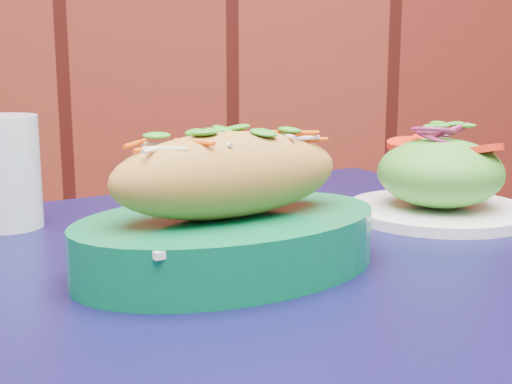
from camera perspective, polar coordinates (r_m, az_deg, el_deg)
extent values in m
cube|color=black|center=(0.65, 2.84, -7.43)|extent=(1.06, 1.06, 0.03)
cube|color=white|center=(0.63, -2.19, -2.25)|extent=(0.25, 0.21, 0.01)
ellipsoid|color=#BD823C|center=(0.62, -2.22, 1.39)|extent=(0.24, 0.17, 0.08)
cylinder|color=white|center=(0.86, 14.37, -1.49)|extent=(0.21, 0.21, 0.01)
ellipsoid|color=#4C992D|center=(0.86, 14.52, 1.52)|extent=(0.15, 0.15, 0.08)
cylinder|color=red|center=(0.84, 17.83, 3.56)|extent=(0.04, 0.04, 0.01)
cylinder|color=red|center=(0.87, 11.84, 4.10)|extent=(0.04, 0.04, 0.01)
cylinder|color=red|center=(0.89, 13.63, 4.22)|extent=(0.04, 0.04, 0.01)
torus|color=#861D51|center=(0.85, 14.67, 4.51)|extent=(0.05, 0.05, 0.00)
torus|color=#861D51|center=(0.85, 14.69, 4.78)|extent=(0.05, 0.05, 0.00)
torus|color=#861D51|center=(0.85, 14.70, 5.05)|extent=(0.05, 0.05, 0.00)
cylinder|color=silver|center=(0.82, -19.45, 1.51)|extent=(0.08, 0.08, 0.12)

